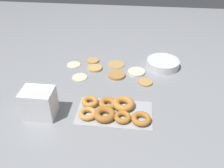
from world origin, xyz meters
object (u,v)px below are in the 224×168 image
(pancake_0, at_px, (95,68))
(pancake_5, at_px, (136,72))
(pancake_1, at_px, (117,75))
(donut_tray, at_px, (113,110))
(pancake_6, at_px, (145,82))
(container_stack, at_px, (39,103))
(pancake_2, at_px, (74,64))
(pancake_4, at_px, (80,77))
(pancake_3, at_px, (116,64))
(batter_bowl, at_px, (163,64))
(pancake_7, at_px, (93,61))

(pancake_0, bearing_deg, pancake_5, -2.94)
(pancake_1, relative_size, donut_tray, 0.28)
(pancake_1, relative_size, pancake_6, 1.23)
(pancake_5, relative_size, pancake_6, 1.27)
(container_stack, bearing_deg, pancake_6, 32.93)
(pancake_2, bearing_deg, pancake_6, -18.42)
(pancake_1, height_order, pancake_5, pancake_1)
(pancake_4, bearing_deg, pancake_3, 40.89)
(pancake_4, distance_m, donut_tray, 0.38)
(pancake_3, xyz_separation_m, pancake_6, (0.19, -0.19, 0.00))
(pancake_2, relative_size, pancake_6, 1.06)
(donut_tray, bearing_deg, batter_bowl, 60.10)
(pancake_6, bearing_deg, pancake_4, 178.09)
(pancake_2, distance_m, batter_bowl, 0.59)
(pancake_0, distance_m, pancake_3, 0.15)
(pancake_3, bearing_deg, pancake_0, -151.47)
(pancake_0, relative_size, pancake_3, 0.82)
(donut_tray, xyz_separation_m, container_stack, (-0.35, -0.05, 0.06))
(pancake_1, bearing_deg, pancake_6, -17.31)
(container_stack, bearing_deg, pancake_0, 67.23)
(batter_bowl, bearing_deg, pancake_7, 177.94)
(donut_tray, bearing_deg, container_stack, -171.54)
(pancake_0, bearing_deg, pancake_3, 28.53)
(pancake_1, bearing_deg, batter_bowl, 26.65)
(pancake_0, distance_m, container_stack, 0.50)
(donut_tray, distance_m, container_stack, 0.36)
(pancake_0, height_order, container_stack, container_stack)
(pancake_4, bearing_deg, donut_tray, -51.23)
(pancake_3, xyz_separation_m, pancake_5, (0.14, -0.08, 0.00))
(donut_tray, bearing_deg, pancake_0, 111.69)
(donut_tray, height_order, batter_bowl, batter_bowl)
(pancake_0, xyz_separation_m, batter_bowl, (0.44, 0.08, 0.02))
(pancake_2, distance_m, pancake_7, 0.13)
(pancake_1, relative_size, container_stack, 0.69)
(pancake_3, height_order, pancake_7, pancake_7)
(pancake_3, distance_m, pancake_6, 0.27)
(pancake_5, bearing_deg, pancake_4, -164.65)
(pancake_5, height_order, pancake_6, pancake_5)
(pancake_5, bearing_deg, container_stack, -136.14)
(pancake_5, height_order, batter_bowl, batter_bowl)
(pancake_1, height_order, pancake_3, pancake_1)
(pancake_7, relative_size, container_stack, 0.54)
(container_stack, bearing_deg, pancake_1, 48.90)
(pancake_1, bearing_deg, pancake_2, 160.93)
(pancake_1, distance_m, pancake_5, 0.13)
(batter_bowl, bearing_deg, donut_tray, -119.90)
(pancake_1, distance_m, container_stack, 0.52)
(container_stack, bearing_deg, pancake_3, 58.52)
(pancake_4, bearing_deg, pancake_5, 15.35)
(pancake_6, xyz_separation_m, batter_bowl, (0.11, 0.20, 0.02))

